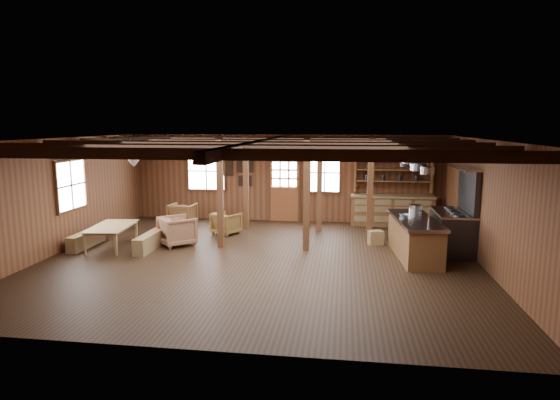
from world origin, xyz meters
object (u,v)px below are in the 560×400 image
Objects in this scene: kitchen_island at (415,237)px; armchair_c at (177,231)px; dining_table at (113,237)px; armchair_b at (226,223)px; commercial_range at (455,225)px; armchair_a at (182,214)px.

kitchen_island is 5.98m from armchair_c.
armchair_b reaches higher than dining_table.
commercial_range is 7.03m from armchair_c.
armchair_a is at bearing -24.55° from armchair_c.
kitchen_island is 7.51m from dining_table.
kitchen_island is at bearing 162.53° from armchair_a.
commercial_range reaches higher than armchair_b.
armchair_a is at bearing 153.54° from kitchen_island.
commercial_range reaches higher than armchair_a.
armchair_c is (-7.01, -0.34, -0.29)m from commercial_range.
kitchen_island is 3.06× the size of armchair_c.
dining_table is at bearing -174.51° from commercial_range.
armchair_c is at bearing 172.20° from kitchen_island.
commercial_range is at bearing 25.70° from kitchen_island.
kitchen_island is at bearing -149.22° from commercial_range.
armchair_a is (-6.66, 2.61, -0.13)m from kitchen_island.
dining_table is 2.38× the size of armchair_b.
commercial_range reaches higher than dining_table.
commercial_range reaches higher than armchair_c.
dining_table is 2.93m from armchair_a.
kitchen_island is 7.15m from armchair_a.
kitchen_island is at bearing -94.97° from dining_table.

